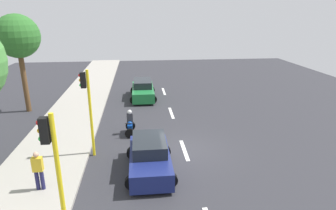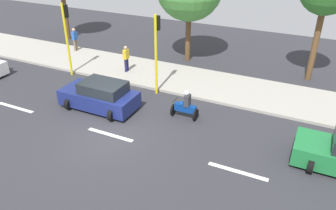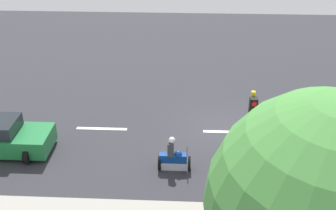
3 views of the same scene
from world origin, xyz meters
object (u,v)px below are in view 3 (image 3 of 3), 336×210
at_px(traffic_light_corner, 249,136).
at_px(street_tree_center, 323,207).
at_px(motorcycle, 174,156).
at_px(car_dark_blue, 280,144).

relative_size(traffic_light_corner, street_tree_center, 0.63).
bearing_deg(traffic_light_corner, motorcycle, -127.13).
bearing_deg(traffic_light_corner, car_dark_blue, 147.69).
height_order(traffic_light_corner, street_tree_center, street_tree_center).
distance_m(motorcycle, street_tree_center, 9.13).
height_order(car_dark_blue, street_tree_center, street_tree_center).
distance_m(car_dark_blue, traffic_light_corner, 4.09).
bearing_deg(street_tree_center, traffic_light_corner, -175.41).
xyz_separation_m(car_dark_blue, traffic_light_corner, (2.91, -1.84, 2.22)).
bearing_deg(street_tree_center, car_dark_blue, 170.64).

